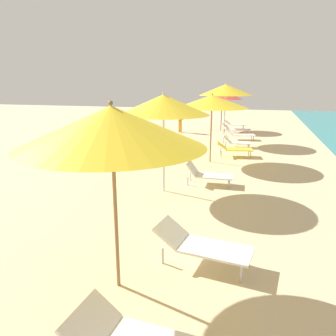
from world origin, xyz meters
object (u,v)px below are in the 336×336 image
(umbrella_third, at_px, (112,127))
(lounger_fourth_shoreside, at_px, (208,174))
(umbrella_sixth, at_px, (226,90))
(umbrella_farthest, at_px, (222,94))
(lounger_sixth_inland, at_px, (236,142))
(lounger_sixth_shoreside, at_px, (239,134))
(lounger_farthest_shoreside, at_px, (234,124))
(person_walking_mid, at_px, (180,117))
(lounger_fifth_shoreside, at_px, (234,148))
(lounger_farthest_inland, at_px, (235,129))
(lounger_third_shoreside, at_px, (202,245))
(umbrella_fourth, at_px, (164,105))
(umbrella_fifth, at_px, (212,102))

(umbrella_third, distance_m, lounger_fourth_shoreside, 5.47)
(umbrella_sixth, height_order, umbrella_farthest, umbrella_sixth)
(lounger_sixth_inland, relative_size, umbrella_farthest, 0.51)
(umbrella_sixth, distance_m, lounger_sixth_shoreside, 2.58)
(umbrella_sixth, bearing_deg, umbrella_farthest, 99.11)
(lounger_farthest_shoreside, bearing_deg, person_walking_mid, -146.46)
(lounger_fifth_shoreside, distance_m, lounger_farthest_inland, 6.36)
(lounger_sixth_shoreside, xyz_separation_m, person_walking_mid, (-3.60, 1.75, 0.62))
(lounger_third_shoreside, height_order, lounger_farthest_shoreside, lounger_third_shoreside)
(lounger_fifth_shoreside, bearing_deg, umbrella_sixth, 93.74)
(lounger_fifth_shoreside, xyz_separation_m, lounger_sixth_inland, (-0.08, 1.98, -0.07))
(lounger_fourth_shoreside, distance_m, lounger_sixth_shoreside, 8.02)
(umbrella_fourth, distance_m, umbrella_fifth, 3.74)
(umbrella_third, height_order, person_walking_mid, umbrella_third)
(person_walking_mid, bearing_deg, lounger_farthest_inland, 142.79)
(lounger_farthest_inland, bearing_deg, lounger_fourth_shoreside, -93.61)
(umbrella_third, height_order, lounger_fourth_shoreside, umbrella_third)
(lounger_farthest_shoreside, bearing_deg, umbrella_sixth, -96.48)
(umbrella_third, bearing_deg, lounger_fourth_shoreside, 85.40)
(umbrella_third, relative_size, lounger_third_shoreside, 1.64)
(lounger_sixth_inland, bearing_deg, umbrella_third, -100.82)
(umbrella_fourth, xyz_separation_m, umbrella_farthest, (-0.06, 12.22, -0.09))
(umbrella_sixth, relative_size, lounger_farthest_shoreside, 2.11)
(umbrella_sixth, bearing_deg, lounger_sixth_inland, -55.15)
(umbrella_farthest, height_order, person_walking_mid, umbrella_farthest)
(umbrella_fifth, bearing_deg, umbrella_fourth, -100.14)
(lounger_fifth_shoreside, xyz_separation_m, lounger_farthest_shoreside, (-0.73, 8.32, -0.01))
(lounger_sixth_shoreside, bearing_deg, umbrella_farthest, 99.60)
(umbrella_fourth, distance_m, lounger_fifth_shoreside, 5.41)
(umbrella_farthest, bearing_deg, lounger_farthest_inland, -47.57)
(lounger_fourth_shoreside, xyz_separation_m, umbrella_fifth, (-0.38, 2.76, 1.89))
(umbrella_farthest, bearing_deg, lounger_farthest_shoreside, 51.50)
(person_walking_mid, bearing_deg, umbrella_sixth, 89.83)
(umbrella_fifth, relative_size, lounger_farthest_inland, 1.62)
(umbrella_fourth, relative_size, person_walking_mid, 1.68)
(umbrella_farthest, distance_m, lounger_farthest_inland, 2.38)
(lounger_fifth_shoreside, distance_m, umbrella_farthest, 7.75)
(lounger_third_shoreside, relative_size, lounger_farthest_inland, 0.99)
(lounger_fifth_shoreside, bearing_deg, lounger_farthest_shoreside, 84.20)
(person_walking_mid, bearing_deg, lounger_third_shoreside, 59.78)
(person_walking_mid, bearing_deg, umbrella_third, 55.10)
(umbrella_farthest, distance_m, person_walking_mid, 3.00)
(lounger_sixth_inland, height_order, lounger_farthest_shoreside, lounger_farthest_shoreside)
(lounger_sixth_shoreside, height_order, lounger_farthest_inland, lounger_sixth_shoreside)
(lounger_sixth_shoreside, bearing_deg, umbrella_fifth, -109.76)
(umbrella_fourth, relative_size, lounger_farthest_inland, 1.64)
(lounger_sixth_inland, height_order, lounger_farthest_inland, lounger_farthest_inland)
(umbrella_third, distance_m, umbrella_fifth, 7.85)
(umbrella_fourth, height_order, umbrella_fifth, umbrella_fourth)
(umbrella_third, xyz_separation_m, lounger_third_shoreside, (1.03, 0.90, -1.94))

